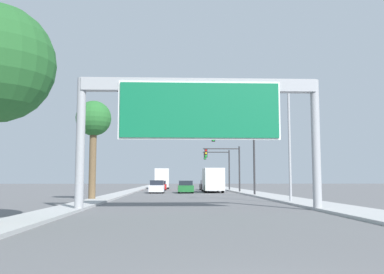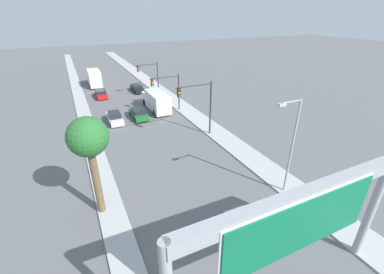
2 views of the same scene
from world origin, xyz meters
name	(u,v)px [view 1 (image 1 of 2)]	position (x,y,z in m)	size (l,w,h in m)	color
sidewalk_right	(234,190)	(7.75, 60.00, 0.07)	(3.00, 120.00, 0.15)	#B0B0B0
median_strip_left	(135,190)	(-7.25, 60.00, 0.07)	(2.00, 120.00, 0.15)	#B0B0B0
sign_gantry	(200,109)	(0.00, 17.86, 5.54)	(13.38, 0.73, 7.22)	#9EA0A5
car_far_right	(186,187)	(0.00, 47.48, 0.71)	(1.87, 4.54, 1.50)	#1E662D
car_mid_right	(206,185)	(3.50, 61.37, 0.70)	(1.75, 4.75, 1.49)	black
car_near_left	(157,187)	(-3.50, 47.25, 0.73)	(1.77, 4.60, 1.55)	silver
car_far_center	(160,186)	(-3.50, 60.60, 0.68)	(1.81, 4.68, 1.44)	red
truck_box_primary	(212,180)	(3.50, 49.61, 1.55)	(2.38, 8.29, 3.04)	white
truck_box_secondary	(162,179)	(-3.50, 69.42, 1.75)	(2.34, 7.03, 3.47)	white
traffic_light_near_intersection	(241,150)	(5.37, 38.00, 4.62)	(4.62, 0.32, 6.89)	#2D2D30
traffic_light_mid_block	(227,161)	(5.21, 48.00, 3.94)	(4.66, 0.32, 5.78)	#2D2D30
traffic_light_far_intersection	(221,163)	(5.47, 58.00, 4.01)	(4.02, 0.32, 5.97)	#2D2D30
palm_tree_background	(94,122)	(-7.89, 29.14, 6.30)	(2.83, 2.83, 7.99)	brown
street_lamp_right	(286,133)	(6.59, 24.88, 4.98)	(2.24, 0.28, 8.50)	#9EA0A5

